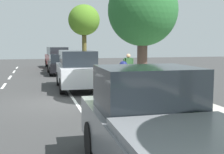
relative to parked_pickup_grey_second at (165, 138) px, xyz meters
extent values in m
plane|color=#353535|center=(-0.96, 7.72, -0.90)|extent=(67.04, 67.04, 0.00)
cube|color=#A8A39A|center=(2.73, 7.72, -0.82)|extent=(3.18, 41.90, 0.17)
cube|color=gray|center=(1.06, 7.72, -0.82)|extent=(0.16, 41.90, 0.17)
cube|color=white|center=(-3.68, 13.08, -0.90)|extent=(0.14, 2.20, 0.01)
cube|color=white|center=(-3.68, 17.28, -0.90)|extent=(0.14, 2.20, 0.01)
cube|color=white|center=(-3.68, 21.48, -0.90)|extent=(0.14, 2.20, 0.01)
cube|color=white|center=(-3.68, 25.68, -0.90)|extent=(0.14, 2.20, 0.01)
cube|color=white|center=(-0.41, 7.72, -0.90)|extent=(0.12, 41.90, 0.01)
cube|color=slate|center=(0.00, -0.11, -0.15)|extent=(2.07, 5.34, 0.80)
cube|color=black|center=(0.02, 0.82, 0.65)|extent=(1.75, 1.53, 0.80)
cube|color=slate|center=(-0.03, -1.30, 0.31)|extent=(1.92, 2.69, 0.12)
cylinder|color=black|center=(0.93, 1.52, -0.50)|extent=(0.24, 0.80, 0.80)
cylinder|color=black|center=(-0.87, 1.56, -0.50)|extent=(0.24, 0.80, 0.80)
cube|color=#B7BABF|center=(0.14, 10.99, -0.12)|extent=(2.03, 4.75, 0.90)
cube|color=black|center=(0.14, 10.99, 0.71)|extent=(1.75, 3.14, 0.76)
cylinder|color=black|center=(1.05, 12.42, -0.52)|extent=(0.24, 0.77, 0.76)
cylinder|color=black|center=(-0.69, 12.47, -0.52)|extent=(0.24, 0.77, 0.76)
cylinder|color=black|center=(0.98, 9.51, -0.52)|extent=(0.24, 0.77, 0.76)
cylinder|color=black|center=(-0.77, 9.56, -0.52)|extent=(0.24, 0.77, 0.76)
cube|color=black|center=(-0.08, 18.70, -0.30)|extent=(1.78, 4.41, 0.64)
cube|color=black|center=(-0.08, 18.70, 0.32)|extent=(1.56, 2.11, 0.60)
cylinder|color=black|center=(0.73, 20.07, -0.57)|extent=(0.22, 0.66, 0.66)
cylinder|color=black|center=(-0.89, 20.06, -0.57)|extent=(0.22, 0.66, 0.66)
cylinder|color=black|center=(0.74, 17.34, -0.57)|extent=(0.22, 0.66, 0.66)
cylinder|color=black|center=(-0.88, 17.33, -0.57)|extent=(0.22, 0.66, 0.66)
cube|color=maroon|center=(0.12, 24.67, -0.12)|extent=(2.19, 4.81, 0.90)
cube|color=black|center=(0.12, 24.67, 0.71)|extent=(1.87, 3.20, 0.76)
cylinder|color=black|center=(0.90, 26.18, -0.52)|extent=(0.27, 0.77, 0.76)
cylinder|color=black|center=(-0.84, 26.07, -0.52)|extent=(0.27, 0.77, 0.76)
cylinder|color=black|center=(1.09, 23.27, -0.52)|extent=(0.27, 0.77, 0.76)
cylinder|color=black|center=(-0.65, 23.16, -0.52)|extent=(0.27, 0.77, 0.76)
torus|color=black|center=(0.18, 5.66, -0.53)|extent=(0.61, 0.48, 0.74)
torus|color=black|center=(1.01, 5.03, -0.53)|extent=(0.61, 0.48, 0.74)
cylinder|color=#1926A5|center=(0.49, 5.42, -0.44)|extent=(0.54, 0.42, 0.55)
cylinder|color=#1926A5|center=(0.78, 5.20, -0.45)|extent=(0.13, 0.11, 0.51)
cylinder|color=#1926A5|center=(0.53, 5.39, -0.19)|extent=(0.60, 0.47, 0.05)
cylinder|color=#1926A5|center=(0.87, 5.13, -0.61)|extent=(0.30, 0.24, 0.20)
cylinder|color=#1926A5|center=(0.91, 5.10, -0.36)|extent=(0.23, 0.19, 0.35)
cylinder|color=#1926A5|center=(0.21, 5.63, -0.35)|extent=(0.11, 0.10, 0.36)
cube|color=black|center=(0.82, 5.17, -0.16)|extent=(0.25, 0.23, 0.05)
cylinder|color=black|center=(0.24, 5.61, -0.12)|extent=(0.30, 0.38, 0.03)
cylinder|color=#C6B284|center=(0.86, 4.96, -0.46)|extent=(0.15, 0.15, 0.88)
cylinder|color=#C6B284|center=(0.72, 4.82, -0.46)|extent=(0.15, 0.15, 0.88)
cube|color=white|center=(0.79, 4.89, 0.29)|extent=(0.43, 0.43, 0.62)
cylinder|color=white|center=(0.97, 5.08, 0.26)|extent=(0.10, 0.10, 0.59)
cylinder|color=white|center=(0.61, 4.70, 0.26)|extent=(0.10, 0.10, 0.59)
sphere|color=#8C8559|center=(0.79, 4.89, 0.72)|extent=(0.25, 0.25, 0.25)
sphere|color=navy|center=(0.79, 4.89, 0.76)|extent=(0.28, 0.28, 0.28)
cube|color=black|center=(0.94, 4.75, 0.31)|extent=(0.34, 0.34, 0.44)
cylinder|color=#4E3A31|center=(1.89, 6.11, 0.61)|extent=(0.37, 0.37, 2.69)
ellipsoid|color=#265F2D|center=(1.89, 6.11, 2.66)|extent=(2.54, 2.54, 2.59)
cylinder|color=#4B441F|center=(1.89, 19.26, 0.94)|extent=(0.36, 0.36, 3.34)
ellipsoid|color=#46721F|center=(1.89, 19.26, 3.29)|extent=(2.49, 2.49, 2.42)
cylinder|color=black|center=(3.03, 11.60, -0.33)|extent=(0.15, 0.15, 0.81)
cylinder|color=black|center=(3.23, 11.62, -0.33)|extent=(0.15, 0.15, 0.81)
cube|color=#264C26|center=(3.13, 11.61, 0.37)|extent=(0.40, 0.27, 0.57)
cylinder|color=#264C26|center=(2.87, 11.58, 0.34)|extent=(0.10, 0.10, 0.54)
cylinder|color=#264C26|center=(3.39, 11.64, 0.34)|extent=(0.10, 0.10, 0.54)
sphere|color=tan|center=(3.13, 11.61, 0.77)|extent=(0.23, 0.23, 0.23)
camera|label=1|loc=(-1.93, -4.09, 1.47)|focal=47.06mm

